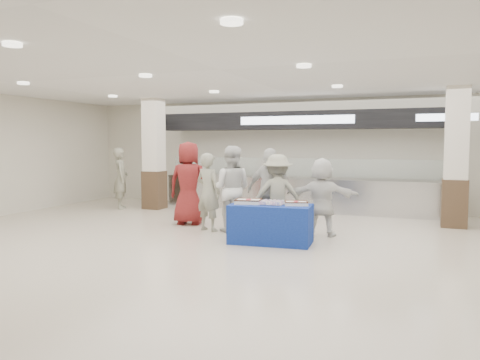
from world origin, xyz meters
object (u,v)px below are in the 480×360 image
at_px(cupcake_tray, 272,203).
at_px(soldier_bg, 121,178).
at_px(sheet_cake_right, 296,203).
at_px(sheet_cake_left, 249,201).
at_px(soldier_b, 277,195).
at_px(display_table, 271,224).
at_px(civilian_maroon, 189,183).
at_px(chef_short, 270,191).
at_px(soldier_a, 208,192).
at_px(civilian_white, 322,197).
at_px(chef_tall, 231,189).

height_order(cupcake_tray, soldier_bg, soldier_bg).
bearing_deg(soldier_bg, sheet_cake_right, -149.14).
distance_m(sheet_cake_left, soldier_b, 0.89).
distance_m(display_table, cupcake_tray, 0.41).
height_order(civilian_maroon, soldier_b, civilian_maroon).
height_order(cupcake_tray, civilian_maroon, civilian_maroon).
xyz_separation_m(display_table, soldier_bg, (-5.54, 2.85, 0.51)).
bearing_deg(chef_short, sheet_cake_right, 141.91).
bearing_deg(sheet_cake_right, chef_short, 133.46).
height_order(sheet_cake_left, cupcake_tray, sheet_cake_left).
relative_size(soldier_a, civilian_white, 1.05).
bearing_deg(display_table, sheet_cake_right, 5.71).
distance_m(display_table, civilian_white, 1.38).
distance_m(sheet_cake_left, cupcake_tray, 0.46).
bearing_deg(chef_short, civilian_white, -164.38).
bearing_deg(sheet_cake_left, soldier_a, 148.95).
distance_m(chef_short, soldier_bg, 5.56).
relative_size(display_table, chef_tall, 0.83).
xyz_separation_m(cupcake_tray, chef_tall, (-1.20, 0.82, 0.15)).
bearing_deg(chef_short, soldier_b, 154.57).
bearing_deg(display_table, chef_short, 103.84).
distance_m(soldier_a, civilian_white, 2.46).
bearing_deg(civilian_white, chef_tall, -1.17).
relative_size(soldier_a, chef_short, 0.94).
distance_m(cupcake_tray, civilian_white, 1.28).
bearing_deg(display_table, civilian_maroon, 147.80).
height_order(soldier_a, chef_short, chef_short).
relative_size(cupcake_tray, chef_tall, 0.24).
bearing_deg(sheet_cake_right, cupcake_tray, -171.66).
bearing_deg(cupcake_tray, soldier_bg, 153.02).
relative_size(civilian_maroon, chef_short, 1.07).
bearing_deg(chef_short, chef_tall, 14.07).
height_order(sheet_cake_right, soldier_b, soldier_b).
xyz_separation_m(civilian_maroon, soldier_b, (2.32, -0.46, -0.13)).
relative_size(civilian_maroon, soldier_a, 1.15).
bearing_deg(soldier_b, display_table, 76.98).
bearing_deg(cupcake_tray, soldier_a, 158.00).
distance_m(display_table, sheet_cake_right, 0.64).
xyz_separation_m(civilian_maroon, soldier_bg, (-3.09, 1.60, -0.09)).
bearing_deg(sheet_cake_right, display_table, -169.19).
bearing_deg(sheet_cake_left, cupcake_tray, 7.11).
bearing_deg(chef_tall, civilian_white, 176.33).
bearing_deg(soldier_b, civilian_maroon, -32.75).
bearing_deg(cupcake_tray, chef_short, 110.05).
relative_size(display_table, sheet_cake_left, 2.76).
height_order(cupcake_tray, chef_tall, chef_tall).
relative_size(chef_tall, soldier_bg, 1.05).
relative_size(civilian_white, soldier_bg, 0.91).
distance_m(soldier_a, soldier_bg, 4.42).
distance_m(sheet_cake_right, soldier_b, 0.92).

